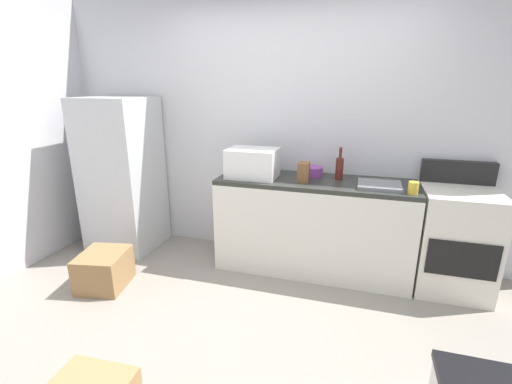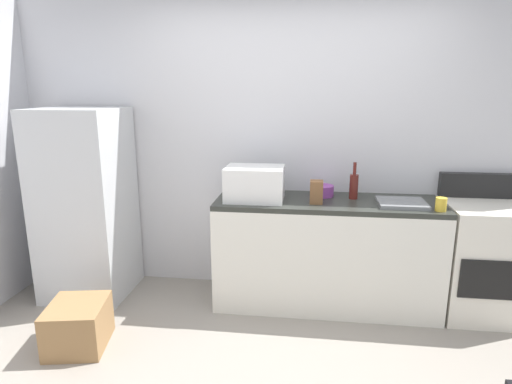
{
  "view_description": "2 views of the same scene",
  "coord_description": "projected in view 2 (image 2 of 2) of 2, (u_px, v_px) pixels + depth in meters",
  "views": [
    {
      "loc": [
        0.68,
        -2.0,
        1.77
      ],
      "look_at": [
        -0.21,
        1.0,
        0.8
      ],
      "focal_mm": 25.08,
      "sensor_mm": 36.0,
      "label": 1
    },
    {
      "loc": [
        0.15,
        -2.18,
        1.79
      ],
      "look_at": [
        -0.27,
        1.11,
        0.97
      ],
      "focal_mm": 30.12,
      "sensor_mm": 36.0,
      "label": 2
    }
  ],
  "objects": [
    {
      "name": "cardboard_box_large",
      "position": [
        78.0,
        325.0,
        3.01
      ],
      "size": [
        0.45,
        0.49,
        0.32
      ],
      "primitive_type": "cube",
      "rotation": [
        0.0,
        0.0,
        0.19
      ],
      "color": "olive",
      "rests_on": "ground_plane"
    },
    {
      "name": "wine_bottle",
      "position": [
        354.0,
        186.0,
        3.47
      ],
      "size": [
        0.07,
        0.07,
        0.3
      ],
      "color": "#591E19",
      "rests_on": "kitchen_counter"
    },
    {
      "name": "microwave",
      "position": [
        255.0,
        183.0,
        3.43
      ],
      "size": [
        0.46,
        0.34,
        0.27
      ],
      "primitive_type": "cube",
      "color": "white",
      "rests_on": "kitchen_counter"
    },
    {
      "name": "kitchen_counter",
      "position": [
        326.0,
        253.0,
        3.55
      ],
      "size": [
        1.8,
        0.6,
        0.9
      ],
      "color": "silver",
      "rests_on": "ground_plane"
    },
    {
      "name": "refrigerator",
      "position": [
        86.0,
        204.0,
        3.67
      ],
      "size": [
        0.68,
        0.66,
        1.62
      ],
      "primitive_type": "cube",
      "color": "silver",
      "rests_on": "ground_plane"
    },
    {
      "name": "knife_block",
      "position": [
        316.0,
        192.0,
        3.34
      ],
      "size": [
        0.1,
        0.1,
        0.18
      ],
      "primitive_type": "cube",
      "color": "brown",
      "rests_on": "kitchen_counter"
    },
    {
      "name": "mixing_bowl",
      "position": [
        322.0,
        191.0,
        3.57
      ],
      "size": [
        0.19,
        0.19,
        0.09
      ],
      "primitive_type": "cylinder",
      "color": "purple",
      "rests_on": "kitchen_counter"
    },
    {
      "name": "stove_oven",
      "position": [
        481.0,
        258.0,
        3.4
      ],
      "size": [
        0.6,
        0.61,
        1.1
      ],
      "color": "silver",
      "rests_on": "ground_plane"
    },
    {
      "name": "coffee_mug",
      "position": [
        441.0,
        204.0,
        3.14
      ],
      "size": [
        0.08,
        0.08,
        0.1
      ],
      "primitive_type": "cylinder",
      "color": "gold",
      "rests_on": "kitchen_counter"
    },
    {
      "name": "wall_back",
      "position": [
        293.0,
        144.0,
        3.72
      ],
      "size": [
        5.0,
        0.1,
        2.6
      ],
      "primitive_type": "cube",
      "color": "silver",
      "rests_on": "ground_plane"
    },
    {
      "name": "sink_basin",
      "position": [
        402.0,
        203.0,
        3.31
      ],
      "size": [
        0.36,
        0.32,
        0.03
      ],
      "primitive_type": "cube",
      "color": "slate",
      "rests_on": "kitchen_counter"
    }
  ]
}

